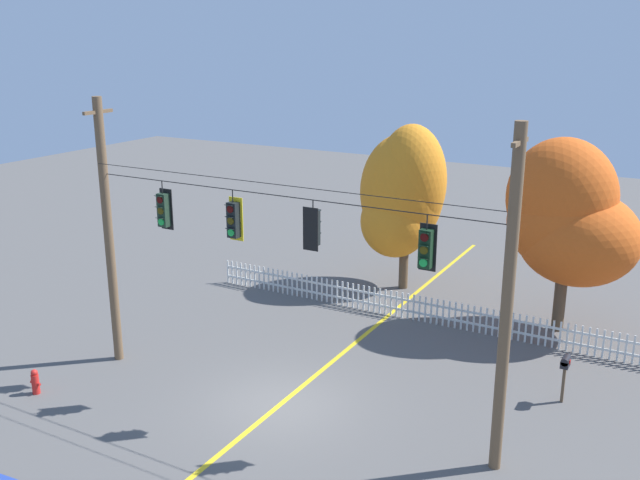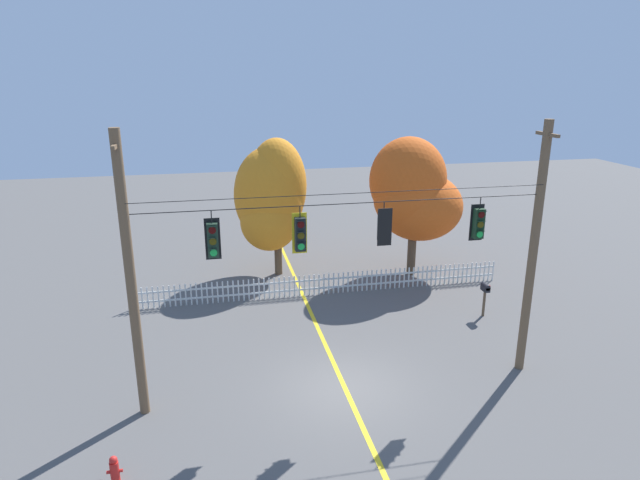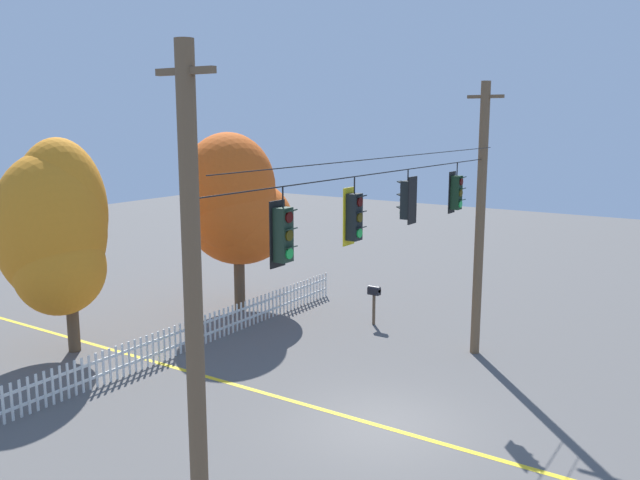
{
  "view_description": "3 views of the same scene",
  "coord_description": "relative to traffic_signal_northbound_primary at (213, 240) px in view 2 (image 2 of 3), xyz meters",
  "views": [
    {
      "loc": [
        9.73,
        -15.14,
        10.09
      ],
      "look_at": [
        0.36,
        1.67,
        4.48
      ],
      "focal_mm": 39.93,
      "sensor_mm": 36.0,
      "label": 1
    },
    {
      "loc": [
        -3.88,
        -14.7,
        9.7
      ],
      "look_at": [
        -0.58,
        1.12,
        4.66
      ],
      "focal_mm": 30.57,
      "sensor_mm": 36.0,
      "label": 2
    },
    {
      "loc": [
        -13.09,
        -6.89,
        7.19
      ],
      "look_at": [
        -0.43,
        1.48,
        4.44
      ],
      "focal_mm": 37.16,
      "sensor_mm": 36.0,
      "label": 3
    }
  ],
  "objects": [
    {
      "name": "white_picket_fence",
      "position": [
        4.81,
        7.62,
        -4.71
      ],
      "size": [
        16.71,
        0.06,
        0.98
      ],
      "color": "silver",
      "rests_on": "ground"
    },
    {
      "name": "traffic_signal_northbound_secondary",
      "position": [
        7.99,
        -0.0,
        0.02
      ],
      "size": [
        0.43,
        0.38,
        1.4
      ],
      "color": "black"
    },
    {
      "name": "fire_hydrant",
      "position": [
        -2.7,
        -2.9,
        -4.83
      ],
      "size": [
        0.38,
        0.22,
        0.76
      ],
      "color": "red",
      "rests_on": "ground"
    },
    {
      "name": "traffic_signal_eastbound_side",
      "position": [
        2.46,
        0.0,
        0.02
      ],
      "size": [
        0.43,
        0.38,
        1.44
      ],
      "color": "black"
    },
    {
      "name": "traffic_signal_northbound_primary",
      "position": [
        0.0,
        0.0,
        0.0
      ],
      "size": [
        0.43,
        0.38,
        1.45
      ],
      "color": "black"
    },
    {
      "name": "traffic_signal_southbound_primary",
      "position": [
        4.95,
        -0.02,
        0.12
      ],
      "size": [
        0.43,
        0.38,
        1.29
      ],
      "color": "black"
    },
    {
      "name": "ground",
      "position": [
        3.85,
        -0.01,
        -5.21
      ],
      "size": [
        80.0,
        80.0,
        0.0
      ],
      "primitive_type": "plane",
      "color": "#565451"
    },
    {
      "name": "signal_support_span",
      "position": [
        3.85,
        -0.01,
        -0.97
      ],
      "size": [
        12.54,
        1.1,
        8.33
      ],
      "color": "brown",
      "rests_on": "ground"
    },
    {
      "name": "autumn_maple_mid",
      "position": [
        9.55,
        9.35,
        -1.2
      ],
      "size": [
        4.59,
        3.83,
        6.77
      ],
      "color": "brown",
      "rests_on": "ground"
    },
    {
      "name": "autumn_maple_near_fence",
      "position": [
        2.93,
        10.85,
        -1.35
      ],
      "size": [
        3.51,
        3.4,
        6.69
      ],
      "color": "brown",
      "rests_on": "ground"
    },
    {
      "name": "roadside_mailbox",
      "position": [
        10.77,
        4.03,
        -4.05
      ],
      "size": [
        0.25,
        0.44,
        1.42
      ],
      "color": "brown",
      "rests_on": "ground"
    },
    {
      "name": "lane_centerline_stripe",
      "position": [
        3.85,
        -0.01,
        -5.2
      ],
      "size": [
        0.16,
        36.0,
        0.01
      ],
      "primitive_type": "cube",
      "color": "gold",
      "rests_on": "ground"
    }
  ]
}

